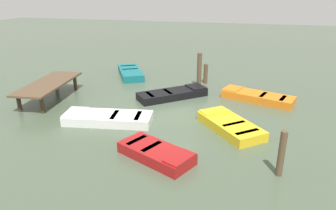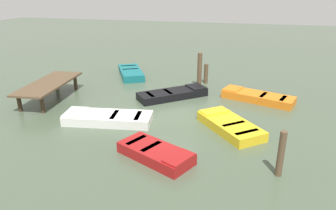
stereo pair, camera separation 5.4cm
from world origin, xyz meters
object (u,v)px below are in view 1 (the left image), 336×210
object	(u,v)px
rowboat_black	(173,94)
mooring_piling_near_left	(199,70)
rowboat_orange	(257,97)
dock_segment	(49,85)
rowboat_red	(156,153)
rowboat_white	(108,118)
rowboat_yellow	(230,125)
mooring_piling_center	(206,74)
rowboat_teal	(131,73)
mooring_piling_mid_right	(281,154)

from	to	relation	value
rowboat_black	mooring_piling_near_left	world-z (taller)	mooring_piling_near_left
rowboat_orange	rowboat_black	bearing A→B (deg)	27.48
dock_segment	rowboat_red	xyz separation A→B (m)	(-4.45, -7.24, -0.61)
rowboat_white	rowboat_red	bearing A→B (deg)	132.43
rowboat_red	mooring_piling_near_left	xyz separation A→B (m)	(8.62, -0.14, 0.82)
rowboat_yellow	mooring_piling_near_left	bearing A→B (deg)	-18.09
mooring_piling_center	mooring_piling_near_left	bearing A→B (deg)	163.97
rowboat_teal	rowboat_red	distance (m)	11.07
dock_segment	rowboat_teal	xyz separation A→B (m)	(5.54, -2.48, -0.61)
rowboat_teal	mooring_piling_mid_right	xyz separation A→B (m)	(-10.01, -8.88, 0.57)
rowboat_yellow	mooring_piling_near_left	distance (m)	6.07
mooring_piling_near_left	mooring_piling_center	size ratio (longest dim) A/B	1.71
rowboat_orange	rowboat_teal	size ratio (longest dim) A/B	1.01
rowboat_teal	mooring_piling_center	bearing A→B (deg)	56.99
rowboat_teal	mooring_piling_near_left	size ratio (longest dim) A/B	1.84
rowboat_white	mooring_piling_center	bearing A→B (deg)	-123.78
mooring_piling_mid_right	rowboat_teal	bearing A→B (deg)	41.60
mooring_piling_mid_right	mooring_piling_center	world-z (taller)	mooring_piling_mid_right
rowboat_teal	mooring_piling_near_left	world-z (taller)	mooring_piling_near_left
rowboat_white	rowboat_orange	bearing A→B (deg)	-152.97
rowboat_orange	rowboat_yellow	bearing A→B (deg)	92.94
dock_segment	rowboat_black	distance (m)	6.63
rowboat_orange	mooring_piling_center	size ratio (longest dim) A/B	3.18
dock_segment	rowboat_teal	world-z (taller)	dock_segment
dock_segment	rowboat_orange	size ratio (longest dim) A/B	1.21
dock_segment	mooring_piling_center	bearing A→B (deg)	-61.67
dock_segment	rowboat_orange	distance (m)	11.08
dock_segment	rowboat_white	xyz separation A→B (m)	(-2.01, -4.25, -0.61)
rowboat_white	rowboat_black	distance (m)	4.45
rowboat_black	rowboat_red	world-z (taller)	same
dock_segment	mooring_piling_center	xyz separation A→B (m)	(5.10, -7.64, -0.22)
mooring_piling_near_left	mooring_piling_center	xyz separation A→B (m)	(0.94, -0.27, -0.43)
dock_segment	rowboat_white	bearing A→B (deg)	-120.74
rowboat_teal	mooring_piling_mid_right	world-z (taller)	mooring_piling_mid_right
rowboat_red	mooring_piling_near_left	world-z (taller)	mooring_piling_near_left
dock_segment	mooring_piling_mid_right	world-z (taller)	mooring_piling_mid_right
rowboat_orange	mooring_piling_near_left	distance (m)	3.82
rowboat_orange	mooring_piling_mid_right	size ratio (longest dim) A/B	2.48
rowboat_teal	mooring_piling_near_left	distance (m)	5.15
rowboat_orange	mooring_piling_near_left	xyz separation A→B (m)	(1.57, 3.38, 0.82)
rowboat_yellow	mooring_piling_center	bearing A→B (deg)	-23.12
rowboat_white	mooring_piling_center	world-z (taller)	mooring_piling_center
rowboat_orange	rowboat_white	world-z (taller)	same
rowboat_yellow	mooring_piling_center	distance (m)	6.83
rowboat_black	mooring_piling_center	xyz separation A→B (m)	(3.17, -1.34, 0.39)
rowboat_red	mooring_piling_mid_right	bearing A→B (deg)	25.93
rowboat_orange	rowboat_red	bearing A→B (deg)	82.51
mooring_piling_near_left	mooring_piling_center	bearing A→B (deg)	-16.03
mooring_piling_center	rowboat_yellow	bearing A→B (deg)	-163.37
rowboat_teal	mooring_piling_center	xyz separation A→B (m)	(-0.43, -5.17, 0.39)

